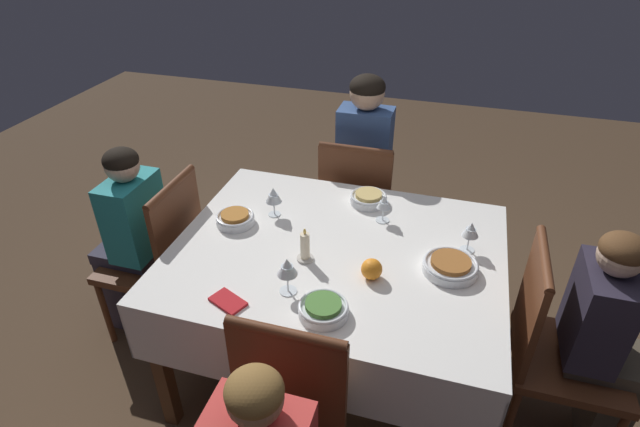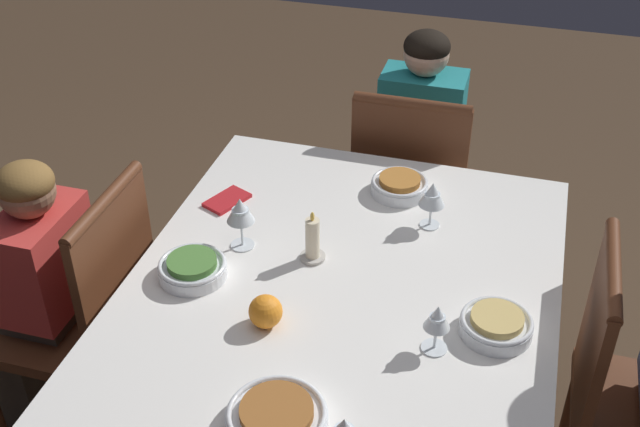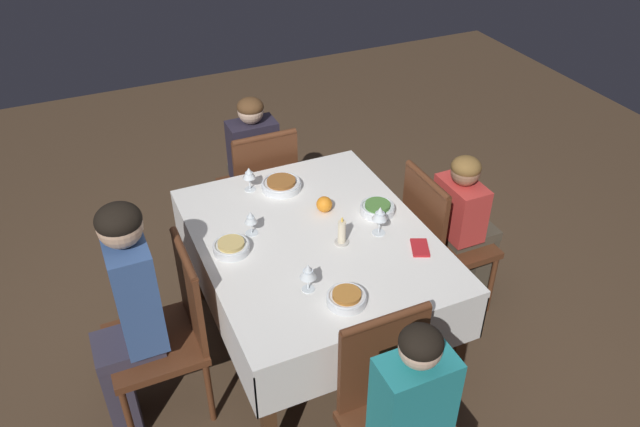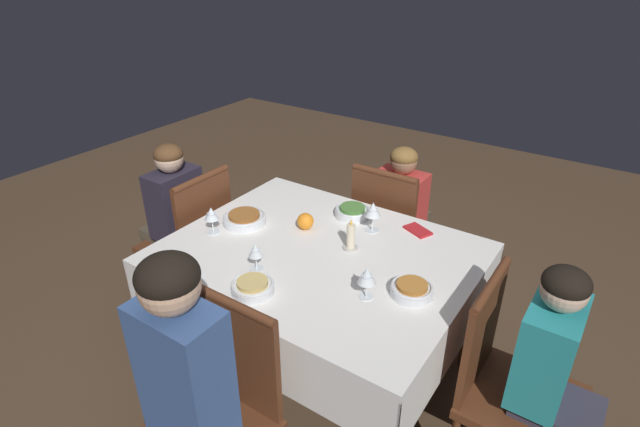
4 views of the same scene
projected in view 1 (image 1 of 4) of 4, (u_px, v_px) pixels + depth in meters
ground_plane at (334, 368)px, 2.55m from camera, size 8.00×8.00×0.00m
dining_table at (337, 265)px, 2.19m from camera, size 1.40×1.12×0.76m
chair_south at (358, 203)px, 2.93m from camera, size 0.44×0.44×0.94m
chair_east at (161, 253)px, 2.52m from camera, size 0.44×0.44×0.94m
chair_west at (553, 342)px, 2.03m from camera, size 0.44×0.44×0.94m
person_adult_denim at (365, 163)px, 2.95m from camera, size 0.30×0.34×1.24m
person_child_teal at (129, 235)px, 2.52m from camera, size 0.33×0.30×1.08m
person_child_dark at (605, 339)px, 1.95m from camera, size 0.33×0.30×1.07m
bowl_south at (368, 198)px, 2.44m from camera, size 0.18×0.18×0.06m
wine_glass_south at (384, 203)px, 2.27m from camera, size 0.06×0.06×0.13m
bowl_north at (323, 309)px, 1.80m from camera, size 0.18×0.18×0.06m
wine_glass_north at (287, 268)px, 1.85m from camera, size 0.08×0.08×0.16m
bowl_east at (235, 218)px, 2.29m from camera, size 0.18×0.18×0.06m
wine_glass_east at (273, 196)px, 2.31m from camera, size 0.08×0.08×0.15m
bowl_west at (450, 266)px, 2.00m from camera, size 0.22×0.22×0.06m
wine_glass_west at (471, 230)px, 2.08m from camera, size 0.07×0.07×0.14m
candle_centerpiece at (305, 248)px, 2.05m from camera, size 0.07×0.07×0.16m
orange_fruit at (372, 269)px, 1.96m from camera, size 0.09×0.09×0.09m
napkin_red_folded at (228, 301)px, 1.86m from camera, size 0.16×0.13×0.01m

